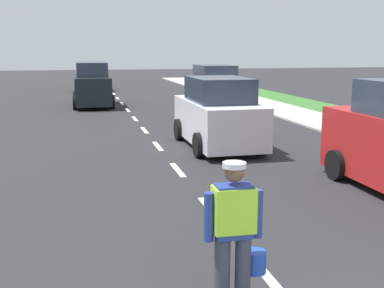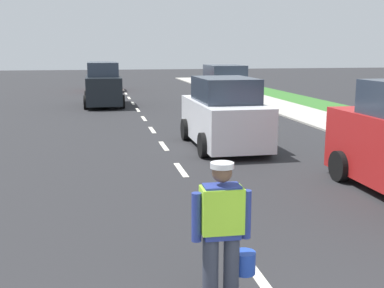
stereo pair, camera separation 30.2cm
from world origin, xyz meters
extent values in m
plane|color=#28282B|center=(0.00, 21.00, 0.00)|extent=(96.00, 96.00, 0.00)
cube|color=silver|center=(0.00, 2.70, 0.01)|extent=(0.14, 1.40, 0.01)
cube|color=silver|center=(0.00, 5.70, 0.01)|extent=(0.14, 1.40, 0.01)
cube|color=silver|center=(0.00, 8.70, 0.01)|extent=(0.14, 1.40, 0.01)
cube|color=silver|center=(0.00, 11.70, 0.01)|extent=(0.14, 1.40, 0.01)
cube|color=silver|center=(0.00, 14.70, 0.01)|extent=(0.14, 1.40, 0.01)
cube|color=silver|center=(0.00, 17.70, 0.01)|extent=(0.14, 1.40, 0.01)
cube|color=silver|center=(0.00, 20.70, 0.01)|extent=(0.14, 1.40, 0.01)
cube|color=silver|center=(0.00, 23.70, 0.01)|extent=(0.14, 1.40, 0.01)
cube|color=silver|center=(0.00, 26.70, 0.01)|extent=(0.14, 1.40, 0.01)
cube|color=silver|center=(0.00, 29.70, 0.01)|extent=(0.14, 1.40, 0.01)
cube|color=silver|center=(0.00, 32.70, 0.01)|extent=(0.14, 1.40, 0.01)
cube|color=silver|center=(0.00, 35.70, 0.01)|extent=(0.14, 1.40, 0.01)
cube|color=silver|center=(0.00, 38.70, 0.01)|extent=(0.14, 1.40, 0.01)
cube|color=silver|center=(0.00, 41.70, 0.01)|extent=(0.14, 1.40, 0.01)
cube|color=silver|center=(0.00, 44.70, 0.01)|extent=(0.14, 1.40, 0.01)
cube|color=silver|center=(0.00, 47.70, 0.01)|extent=(0.14, 1.40, 0.01)
cylinder|color=#383D4C|center=(-0.77, 2.43, 0.41)|extent=(0.18, 0.18, 0.82)
cylinder|color=#383D4C|center=(-0.53, 2.42, 0.41)|extent=(0.18, 0.18, 0.82)
cube|color=navy|center=(-0.65, 2.42, 1.12)|extent=(0.41, 0.25, 0.60)
cube|color=#A5EA33|center=(-0.65, 2.42, 1.14)|extent=(0.47, 0.29, 0.51)
cylinder|color=navy|center=(-0.93, 2.43, 1.07)|extent=(0.11, 0.11, 0.55)
cylinder|color=navy|center=(-0.37, 2.42, 1.07)|extent=(0.11, 0.11, 0.55)
sphere|color=brown|center=(-0.65, 2.42, 1.56)|extent=(0.22, 0.22, 0.22)
cylinder|color=silver|center=(-0.65, 2.42, 1.64)|extent=(0.26, 0.26, 0.06)
cylinder|color=#2347B7|center=(-0.35, 2.51, 0.45)|extent=(0.26, 0.26, 0.26)
cube|color=red|center=(-1.46, 32.50, 0.75)|extent=(1.84, 4.21, 1.15)
cube|color=#2D3847|center=(-1.46, 32.61, 1.68)|extent=(1.62, 2.32, 0.70)
cylinder|color=black|center=(-0.52, 31.19, 0.34)|extent=(0.22, 0.68, 0.68)
cylinder|color=black|center=(-2.40, 31.19, 0.34)|extent=(0.22, 0.68, 0.68)
cylinder|color=black|center=(-0.52, 33.81, 0.34)|extent=(0.22, 0.68, 0.68)
cylinder|color=black|center=(-2.40, 33.81, 0.34)|extent=(0.22, 0.68, 0.68)
cube|color=silver|center=(1.74, 11.27, 0.77)|extent=(1.76, 4.27, 1.19)
cube|color=#2D3847|center=(1.74, 11.17, 1.72)|extent=(1.55, 2.35, 0.70)
cylinder|color=black|center=(0.84, 12.60, 0.34)|extent=(0.22, 0.68, 0.68)
cylinder|color=black|center=(2.64, 12.60, 0.34)|extent=(0.22, 0.68, 0.68)
cylinder|color=black|center=(0.84, 9.95, 0.34)|extent=(0.22, 0.68, 0.68)
cylinder|color=black|center=(2.64, 9.95, 0.34)|extent=(0.22, 0.68, 0.68)
cylinder|color=black|center=(3.27, 7.04, 0.34)|extent=(0.22, 0.68, 0.68)
cube|color=black|center=(-1.56, 22.86, 0.85)|extent=(1.72, 4.39, 1.35)
cube|color=#2D3847|center=(-1.56, 22.97, 1.88)|extent=(1.51, 2.42, 0.70)
cylinder|color=black|center=(-0.68, 21.50, 0.34)|extent=(0.22, 0.68, 0.68)
cylinder|color=black|center=(-2.44, 21.50, 0.34)|extent=(0.22, 0.68, 0.68)
cylinder|color=black|center=(-0.68, 24.23, 0.34)|extent=(0.22, 0.68, 0.68)
cylinder|color=black|center=(-2.44, 24.23, 0.34)|extent=(0.22, 0.68, 0.68)
cube|color=silver|center=(4.02, 19.76, 0.82)|extent=(1.79, 4.19, 1.27)
cube|color=#2D3847|center=(4.02, 19.65, 1.80)|extent=(1.58, 2.30, 0.70)
cylinder|color=black|center=(3.10, 21.06, 0.34)|extent=(0.22, 0.68, 0.68)
cylinder|color=black|center=(4.93, 21.06, 0.34)|extent=(0.22, 0.68, 0.68)
cylinder|color=black|center=(3.10, 18.46, 0.34)|extent=(0.22, 0.68, 0.68)
cylinder|color=black|center=(4.93, 18.46, 0.34)|extent=(0.22, 0.68, 0.68)
camera|label=1|loc=(-2.25, -2.41, 2.86)|focal=45.20mm
camera|label=2|loc=(-1.96, -2.47, 2.86)|focal=45.20mm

